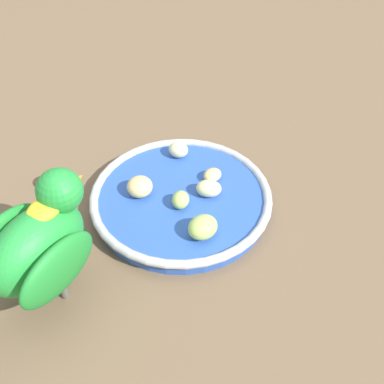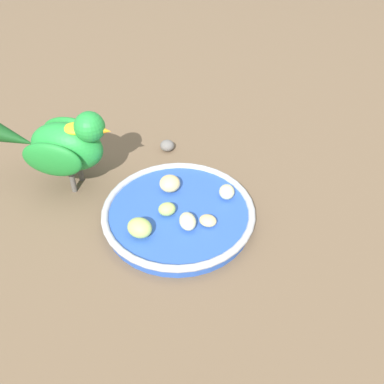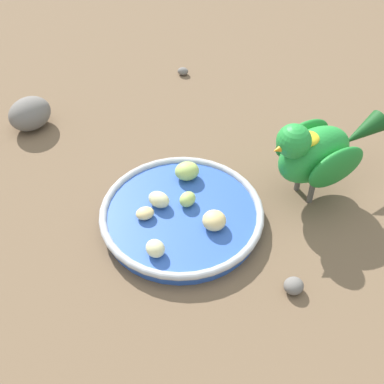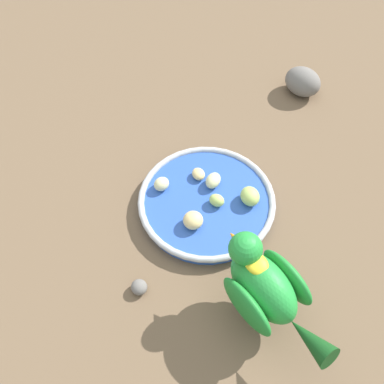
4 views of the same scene
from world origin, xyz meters
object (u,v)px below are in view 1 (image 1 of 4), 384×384
(feeding_bowl, at_px, (181,199))
(apple_piece_2, at_px, (178,150))
(apple_piece_3, at_px, (140,187))
(apple_piece_0, at_px, (203,227))
(apple_piece_1, at_px, (209,188))
(apple_piece_4, at_px, (214,177))
(pebble_1, at_px, (48,180))
(parrot, at_px, (33,247))
(apple_piece_5, at_px, (181,200))

(feeding_bowl, distance_m, apple_piece_2, 0.08)
(apple_piece_2, xyz_separation_m, apple_piece_3, (-0.07, -0.05, 0.00))
(feeding_bowl, bearing_deg, apple_piece_0, -94.43)
(feeding_bowl, height_order, apple_piece_0, apple_piece_0)
(apple_piece_1, xyz_separation_m, apple_piece_4, (0.02, 0.02, -0.00))
(feeding_bowl, relative_size, apple_piece_0, 6.35)
(apple_piece_0, xyz_separation_m, pebble_1, (-0.13, 0.18, -0.02))
(apple_piece_2, height_order, apple_piece_4, apple_piece_2)
(feeding_bowl, height_order, apple_piece_2, apple_piece_2)
(feeding_bowl, bearing_deg, apple_piece_4, 7.35)
(apple_piece_1, relative_size, parrot, 0.17)
(apple_piece_2, relative_size, pebble_1, 1.06)
(feeding_bowl, bearing_deg, pebble_1, 141.59)
(apple_piece_0, relative_size, parrot, 0.20)
(parrot, bearing_deg, pebble_1, 44.27)
(apple_piece_0, xyz_separation_m, parrot, (-0.17, 0.01, 0.05))
(apple_piece_1, relative_size, apple_piece_4, 1.25)
(parrot, bearing_deg, apple_piece_5, -17.55)
(apple_piece_4, bearing_deg, pebble_1, 150.98)
(apple_piece_2, relative_size, apple_piece_4, 1.05)
(apple_piece_0, height_order, pebble_1, apple_piece_0)
(apple_piece_1, relative_size, apple_piece_5, 1.23)
(feeding_bowl, height_order, apple_piece_5, apple_piece_5)
(apple_piece_2, xyz_separation_m, apple_piece_5, (-0.04, -0.09, -0.00))
(apple_piece_2, distance_m, apple_piece_5, 0.09)
(apple_piece_1, height_order, pebble_1, apple_piece_1)
(apple_piece_2, bearing_deg, apple_piece_5, -113.39)
(feeding_bowl, relative_size, apple_piece_1, 7.22)
(feeding_bowl, bearing_deg, apple_piece_2, 67.29)
(parrot, bearing_deg, apple_piece_1, -19.52)
(apple_piece_3, height_order, parrot, parrot)
(apple_piece_0, bearing_deg, parrot, 177.09)
(apple_piece_3, bearing_deg, pebble_1, 138.33)
(feeding_bowl, height_order, apple_piece_1, apple_piece_1)
(apple_piece_1, bearing_deg, parrot, -167.61)
(apple_piece_5, distance_m, pebble_1, 0.18)
(apple_piece_0, height_order, parrot, parrot)
(feeding_bowl, height_order, parrot, parrot)
(apple_piece_3, bearing_deg, apple_piece_2, 32.44)
(apple_piece_3, distance_m, pebble_1, 0.13)
(apple_piece_3, xyz_separation_m, pebble_1, (-0.09, 0.08, -0.02))
(apple_piece_4, bearing_deg, parrot, -163.98)
(apple_piece_3, bearing_deg, apple_piece_4, -11.58)
(parrot, bearing_deg, apple_piece_2, -0.01)
(apple_piece_3, bearing_deg, parrot, -148.39)
(apple_piece_1, bearing_deg, pebble_1, 144.10)
(apple_piece_0, bearing_deg, apple_piece_5, 92.46)
(apple_piece_3, distance_m, parrot, 0.17)
(apple_piece_0, bearing_deg, apple_piece_1, 56.65)
(apple_piece_1, distance_m, apple_piece_2, 0.08)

